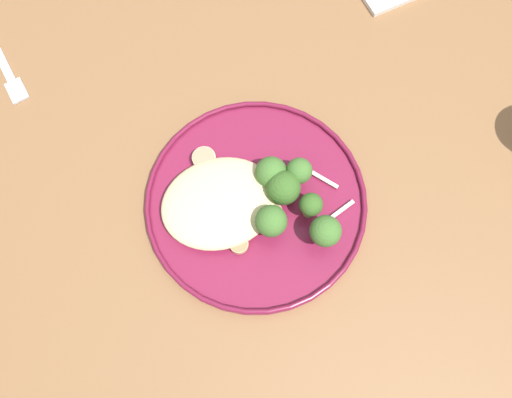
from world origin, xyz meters
TOP-DOWN VIEW (x-y plane):
  - ground at (0.00, 0.00)m, footprint 6.00×6.00m
  - wooden_dining_table at (0.00, 0.00)m, footprint 1.40×1.00m
  - dinner_plate at (0.05, 0.04)m, footprint 0.29×0.29m
  - noodle_bed at (0.09, 0.03)m, footprint 0.15×0.12m
  - seared_scallop_left_edge at (0.09, 0.03)m, footprint 0.03×0.03m
  - seared_scallop_on_noodles at (0.08, 0.07)m, footprint 0.03×0.03m
  - seared_scallop_rear_pale at (0.08, 0.09)m, footprint 0.02×0.02m
  - seared_scallop_center_golden at (0.10, -0.03)m, footprint 0.03×0.03m
  - seared_scallop_right_edge at (0.03, 0.06)m, footprint 0.03×0.03m
  - seared_scallop_large_seared at (0.06, 0.05)m, footprint 0.03×0.03m
  - broccoli_floret_left_leaning at (0.01, 0.04)m, footprint 0.04×0.04m
  - broccoli_floret_rear_charred at (-0.01, 0.07)m, footprint 0.03×0.03m
  - broccoli_floret_split_head at (-0.02, 0.11)m, footprint 0.04×0.04m
  - broccoli_floret_front_edge at (0.02, 0.02)m, footprint 0.04×0.04m
  - broccoli_floret_right_tilted at (-0.01, 0.03)m, footprint 0.03×0.03m
  - broccoli_floret_tall_stalk at (0.04, 0.08)m, footprint 0.04×0.04m
  - onion_sliver_short_strip at (-0.05, 0.09)m, footprint 0.05×0.02m
  - onion_sliver_pale_crescent at (-0.05, 0.04)m, footprint 0.03×0.03m
  - dinner_fork at (0.34, -0.29)m, footprint 0.06×0.19m

SIDE VIEW (x-z plane):
  - ground at x=0.00m, z-range 0.00..0.00m
  - wooden_dining_table at x=0.00m, z-range 0.29..1.03m
  - dinner_fork at x=0.34m, z-range 0.74..0.74m
  - dinner_plate at x=0.05m, z-range 0.74..0.76m
  - onion_sliver_short_strip at x=-0.05m, z-range 0.75..0.76m
  - onion_sliver_pale_crescent at x=-0.05m, z-range 0.75..0.76m
  - seared_scallop_rear_pale at x=0.08m, z-range 0.75..0.77m
  - seared_scallop_large_seared at x=0.06m, z-range 0.75..0.77m
  - seared_scallop_left_edge at x=0.09m, z-range 0.75..0.77m
  - seared_scallop_on_noodles at x=0.08m, z-range 0.75..0.77m
  - seared_scallop_center_golden at x=0.10m, z-range 0.75..0.77m
  - seared_scallop_right_edge at x=0.03m, z-range 0.75..0.77m
  - noodle_bed at x=0.09m, z-range 0.75..0.78m
  - broccoli_floret_front_edge at x=0.02m, z-range 0.75..0.81m
  - broccoli_floret_rear_charred at x=-0.01m, z-range 0.76..0.81m
  - broccoli_floret_left_leaning at x=0.01m, z-range 0.75..0.81m
  - broccoli_floret_right_tilted at x=-0.01m, z-range 0.76..0.81m
  - broccoli_floret_tall_stalk at x=0.04m, z-range 0.76..0.82m
  - broccoli_floret_split_head at x=-0.02m, z-range 0.76..0.82m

